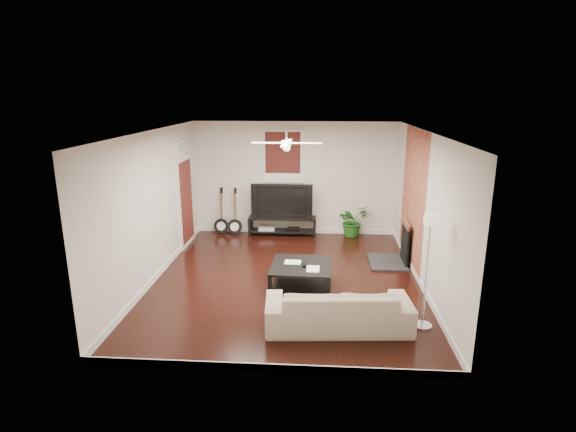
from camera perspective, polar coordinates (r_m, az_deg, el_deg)
name	(u,v)px	position (r m, az deg, el deg)	size (l,w,h in m)	color
room	(287,209)	(8.28, -0.19, 0.94)	(5.01, 6.01, 2.81)	black
brick_accent	(413,198)	(9.43, 15.53, 2.16)	(0.02, 2.20, 2.80)	#9A4231
fireplace	(395,242)	(9.62, 13.45, -3.26)	(0.80, 1.10, 0.92)	black
window_back	(283,157)	(11.11, -0.66, 7.52)	(1.00, 0.06, 1.30)	black
door_left	(185,193)	(10.58, -12.86, 2.90)	(0.08, 1.00, 2.50)	white
tv_stand	(282,226)	(11.28, -0.73, -1.27)	(1.68, 0.45, 0.47)	black
tv	(282,200)	(11.13, -0.73, 2.04)	(1.50, 0.20, 0.86)	black
coffee_table	(301,276)	(8.29, 1.68, -7.62)	(1.07, 1.07, 0.45)	black
sofa	(338,308)	(6.98, 6.35, -11.47)	(2.19, 0.85, 0.64)	#BCAA8D
floor_lamp	(427,272)	(7.02, 17.15, -6.80)	(0.29, 0.29, 1.79)	silver
potted_plant	(352,221)	(11.27, 8.15, -0.59)	(0.71, 0.62, 0.79)	#1F5F1B
guitar_left	(221,211)	(11.38, -8.52, 0.60)	(0.37, 0.26, 1.19)	black
guitar_right	(234,212)	(11.28, -6.81, 0.53)	(0.37, 0.26, 1.19)	black
ceiling_fan	(286,143)	(8.07, -0.19, 9.23)	(1.24, 1.24, 0.32)	white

